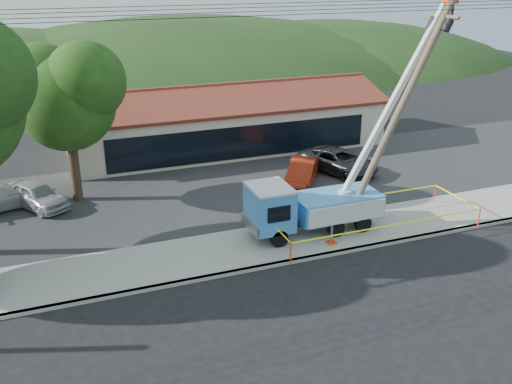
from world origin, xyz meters
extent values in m
plane|color=black|center=(0.00, 0.00, 0.00)|extent=(120.00, 120.00, 0.00)
cube|color=#9F9C94|center=(0.00, 2.10, 0.07)|extent=(60.00, 0.25, 0.15)
cube|color=#9F9C94|center=(0.00, 4.00, 0.07)|extent=(60.00, 4.00, 0.15)
cube|color=#28282B|center=(0.00, 12.00, 0.05)|extent=(60.00, 12.00, 0.10)
cube|color=beige|center=(4.00, 20.00, 1.70)|extent=(22.00, 8.00, 3.40)
cube|color=black|center=(4.00, 15.98, 1.43)|extent=(18.04, 0.08, 2.21)
cube|color=maroon|center=(4.00, 18.00, 3.90)|extent=(22.50, 4.53, 1.52)
cube|color=maroon|center=(4.00, 22.00, 3.90)|extent=(22.50, 4.53, 1.52)
cube|color=maroon|center=(4.00, 20.00, 4.55)|extent=(22.50, 0.30, 0.25)
cylinder|color=#332316|center=(-7.00, 13.00, 2.09)|extent=(0.56, 0.56, 4.18)
sphere|color=#1B3E10|center=(-7.00, 13.00, 5.70)|extent=(5.25, 5.25, 5.25)
sphere|color=#1B3E10|center=(-8.05, 13.70, 6.65)|extent=(4.20, 4.20, 4.20)
sphere|color=#1B3E10|center=(-5.95, 12.30, 6.84)|extent=(4.20, 4.20, 4.20)
ellipsoid|color=#1C3613|center=(10.00, 55.00, 0.00)|extent=(89.60, 64.00, 32.00)
ellipsoid|color=#1C3613|center=(30.00, 55.00, 0.00)|extent=(72.80, 52.00, 26.00)
cylinder|color=black|center=(0.00, 3.10, 10.62)|extent=(60.00, 0.02, 0.02)
cylinder|color=black|center=(0.00, 3.60, 10.74)|extent=(60.00, 0.02, 0.02)
cylinder|color=black|center=(0.00, 4.10, 10.86)|extent=(60.00, 0.02, 0.02)
cylinder|color=black|center=(0.00, 4.50, 10.98)|extent=(60.00, 0.02, 0.02)
cylinder|color=black|center=(1.31, 3.53, 0.56)|extent=(0.84, 0.28, 0.84)
cylinder|color=black|center=(1.31, 5.50, 0.56)|extent=(0.84, 0.28, 0.84)
cylinder|color=black|center=(4.31, 3.53, 0.56)|extent=(0.84, 0.28, 0.84)
cylinder|color=black|center=(4.31, 5.50, 0.56)|extent=(0.84, 0.28, 0.84)
cylinder|color=black|center=(5.81, 3.53, 0.56)|extent=(0.84, 0.28, 0.84)
cylinder|color=black|center=(5.81, 5.50, 0.56)|extent=(0.84, 0.28, 0.84)
cube|color=black|center=(3.75, 4.52, 0.80)|extent=(6.19, 0.94, 0.23)
cube|color=#3B8AD1|center=(1.21, 4.52, 1.73)|extent=(1.88, 2.25, 1.97)
cube|color=silver|center=(1.21, 4.52, 2.77)|extent=(1.88, 2.25, 0.11)
cube|color=black|center=(0.32, 4.52, 1.88)|extent=(0.08, 1.69, 0.84)
cube|color=gray|center=(0.23, 4.52, 0.98)|extent=(0.14, 2.16, 0.47)
cube|color=#3B8AD1|center=(4.78, 4.52, 1.36)|extent=(4.31, 2.25, 1.13)
cylinder|color=silver|center=(5.25, 4.52, 1.78)|extent=(0.66, 0.66, 0.56)
cube|color=silver|center=(7.69, 4.52, 6.52)|extent=(5.12, 0.26, 9.13)
cube|color=gray|center=(7.97, 4.52, 6.75)|extent=(3.08, 0.17, 5.48)
cube|color=#FA3F0D|center=(3.75, 2.92, 0.18)|extent=(0.42, 0.42, 0.08)
cube|color=#FA3F0D|center=(6.19, 6.11, 0.18)|extent=(0.42, 0.42, 0.08)
cylinder|color=brown|center=(7.60, 4.15, 5.58)|extent=(5.40, 0.36, 11.02)
cube|color=brown|center=(9.76, 4.15, 10.21)|extent=(0.18, 2.00, 0.18)
cylinder|color=black|center=(9.54, 4.71, 9.88)|extent=(0.60, 0.40, 0.67)
cylinder|color=black|center=(9.54, 3.59, 9.88)|extent=(0.60, 0.40, 0.67)
cylinder|color=#FA3F0D|center=(1.14, 1.85, 0.67)|extent=(0.06, 0.06, 1.03)
cylinder|color=#FA3F0D|center=(11.48, 1.85, 0.67)|extent=(0.06, 0.06, 1.03)
cylinder|color=#FA3F0D|center=(11.48, 5.36, 0.67)|extent=(0.06, 0.06, 1.03)
cylinder|color=#FA3F0D|center=(1.14, 5.36, 0.67)|extent=(0.06, 0.06, 1.03)
cube|color=#F6EA0C|center=(6.31, 1.85, 1.13)|extent=(10.34, 0.01, 0.06)
cube|color=#F6EA0C|center=(11.48, 3.61, 1.13)|extent=(0.01, 3.51, 0.06)
cube|color=#F6EA0C|center=(6.31, 5.36, 1.13)|extent=(10.34, 0.01, 0.06)
cube|color=#F6EA0C|center=(1.14, 3.61, 1.13)|extent=(0.01, 3.51, 0.06)
imported|color=#A5A7AC|center=(-9.15, 12.64, 0.00)|extent=(3.73, 4.49, 1.45)
imported|color=maroon|center=(5.95, 10.85, 0.00)|extent=(3.67, 4.38, 1.41)
imported|color=black|center=(8.94, 11.80, 0.00)|extent=(4.39, 5.85, 1.48)
camera|label=1|loc=(-8.29, -18.41, 12.49)|focal=40.00mm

